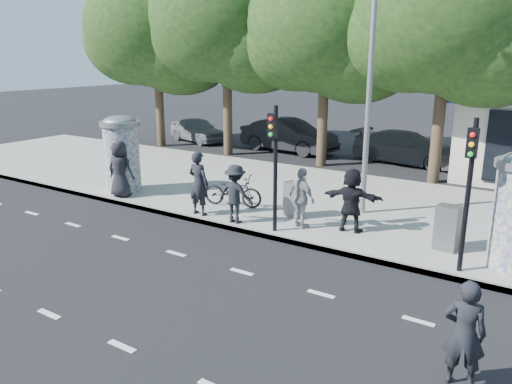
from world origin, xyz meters
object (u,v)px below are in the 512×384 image
Objects in this scene: ped_f at (352,200)px; bicycle at (233,191)px; traffic_pole_far at (469,181)px; man_road at (464,333)px; traffic_pole_near at (274,156)px; cabinet_right at (447,228)px; car_left at (198,130)px; ped_b at (199,183)px; ad_column_left at (122,152)px; cabinet_left at (293,200)px; street_lamp at (371,55)px; ped_a at (120,169)px; ped_d at (235,194)px; car_right at (407,148)px; ped_e at (301,198)px; car_mid at (289,135)px.

bicycle is at bearing -10.19° from ped_f.
traffic_pole_far is 2.00× the size of man_road.
traffic_pole_near reaches higher than cabinet_right.
man_road is at bearing -113.50° from car_left.
ped_b is 14.05m from car_left.
ad_column_left reaches higher than ped_b.
ad_column_left is at bearing -160.44° from cabinet_left.
ad_column_left is 0.33× the size of street_lamp.
ped_a is (-6.10, 0.14, -1.14)m from traffic_pole_near.
man_road is at bearing 146.09° from ped_d.
ped_d is at bearing 178.99° from car_right.
ped_d reaches higher than bicycle.
traffic_pole_far is at bearing -39.88° from street_lamp.
ped_d is (-6.11, 0.06, -1.24)m from traffic_pole_far.
man_road is at bearing -154.21° from car_right.
ad_column_left is at bearing -5.14° from ped_f.
street_lamp is at bearing -174.15° from ped_a.
ped_a is (0.50, -0.57, -0.44)m from ad_column_left.
cabinet_right is (10.84, 0.46, -0.82)m from ad_column_left.
car_left is (-12.08, 10.19, -0.32)m from ped_e.
car_mid is at bearing 143.01° from cabinet_right.
man_road is (0.82, -3.90, -1.38)m from traffic_pole_far.
ped_a reaches higher than car_left.
traffic_pole_near reaches higher than man_road.
ped_b is at bearing 179.56° from traffic_pole_far.
traffic_pole_far is at bearing 175.28° from ped_d.
man_road is (3.88, -5.06, -0.18)m from ped_f.
ped_a is at bearing -0.84° from ped_f.
cabinet_right is 14.02m from car_mid.
ad_column_left is at bearing -31.65° from man_road.
cabinet_right reaches higher than bicycle.
ped_a is 0.37× the size of car_mid.
cabinet_left is 4.42m from cabinet_right.
man_road is at bearing -78.16° from traffic_pole_far.
ped_e is (1.79, 0.62, 0.01)m from ped_d.
car_right is at bearing -79.57° from car_mid.
ad_column_left is 1.38× the size of bicycle.
ped_d reaches higher than man_road.
traffic_pole_near is 2.00× the size of ped_e.
ped_a is 12.97m from car_right.
traffic_pole_far is at bearing -3.55° from ad_column_left.
cabinet_left is at bearing -137.31° from street_lamp.
street_lamp is 4.75× the size of ped_d.
car_right is (0.30, 10.11, 0.04)m from cabinet_left.
ad_column_left is at bearing 84.32° from bicycle.
street_lamp is 4.15× the size of bicycle.
car_right is at bearing 119.18° from cabinet_right.
car_left is (-5.51, 10.73, -0.41)m from ped_a.
traffic_pole_far reaches higher than bicycle.
traffic_pole_far is (4.80, 0.00, 0.00)m from traffic_pole_near.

